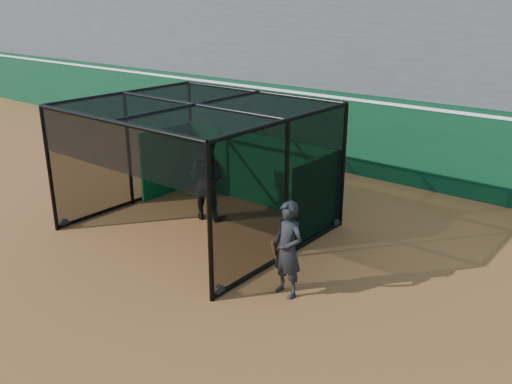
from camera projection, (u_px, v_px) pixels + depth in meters
The scene contains 6 objects.
ground at pixel (163, 276), 10.82m from camera, with size 120.00×120.00×0.00m, color brown.
outfield_wall at pixel (370, 135), 16.60m from camera, with size 50.00×0.50×2.50m.
grandstand at pixel (430, 22), 18.28m from camera, with size 50.00×7.85×8.95m.
batting_cage at pixel (198, 168), 12.62m from camera, with size 5.19×4.63×2.99m.
batter at pixel (207, 179), 13.38m from camera, with size 0.99×0.77×2.03m, color black.
on_deck_player at pixel (288, 250), 9.85m from camera, with size 0.73×0.53×1.84m.
Camera 1 is at (7.52, -6.29, 5.22)m, focal length 38.00 mm.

